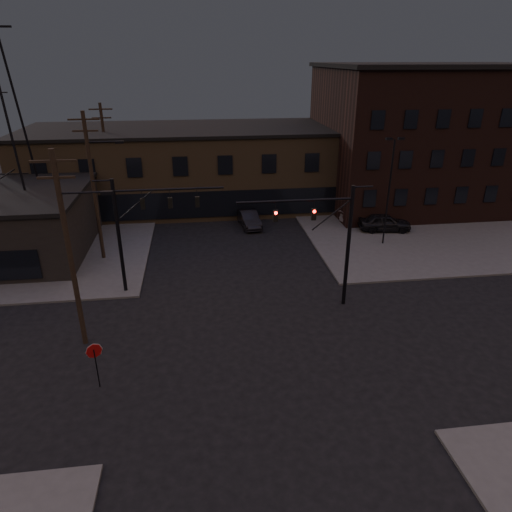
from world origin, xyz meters
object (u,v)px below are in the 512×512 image
(traffic_signal_near, at_px, (331,235))
(car_crossing, at_px, (249,219))
(stop_sign, at_px, (95,356))
(parked_car_lot_a, at_px, (385,222))
(parked_car_lot_b, at_px, (360,215))
(traffic_signal_far, at_px, (137,223))

(traffic_signal_near, height_order, car_crossing, traffic_signal_near)
(traffic_signal_near, bearing_deg, stop_sign, -154.10)
(parked_car_lot_a, bearing_deg, parked_car_lot_b, 33.03)
(traffic_signal_near, height_order, parked_car_lot_b, traffic_signal_near)
(parked_car_lot_a, distance_m, parked_car_lot_b, 3.15)
(parked_car_lot_b, bearing_deg, traffic_signal_near, 134.51)
(traffic_signal_near, relative_size, traffic_signal_far, 1.00)
(parked_car_lot_b, relative_size, car_crossing, 0.94)
(traffic_signal_far, height_order, parked_car_lot_b, traffic_signal_far)
(traffic_signal_far, bearing_deg, parked_car_lot_a, 23.14)
(traffic_signal_far, xyz_separation_m, parked_car_lot_a, (21.02, 8.98, -4.06))
(car_crossing, bearing_deg, parked_car_lot_a, -21.67)
(stop_sign, xyz_separation_m, parked_car_lot_a, (22.30, 18.97, -0.89))
(traffic_signal_near, relative_size, parked_car_lot_a, 1.69)
(stop_sign, relative_size, car_crossing, 0.54)
(traffic_signal_far, bearing_deg, stop_sign, -97.32)
(traffic_signal_far, distance_m, car_crossing, 15.59)
(parked_car_lot_a, bearing_deg, car_crossing, 83.31)
(traffic_signal_near, relative_size, car_crossing, 1.75)
(stop_sign, height_order, car_crossing, stop_sign)
(parked_car_lot_a, relative_size, car_crossing, 1.03)
(traffic_signal_far, relative_size, parked_car_lot_a, 1.69)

